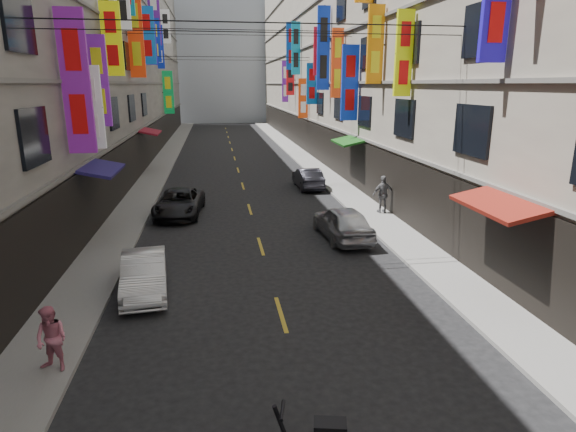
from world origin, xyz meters
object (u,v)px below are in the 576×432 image
object	(u,v)px
car_right_far	(308,178)
pedestrian_rfar	(383,194)
scooter_far_right	(343,222)
car_left_mid	(144,274)
car_left_far	(179,203)
pedestrian_lfar	(51,339)
car_right_mid	(343,222)

from	to	relation	value
car_right_far	pedestrian_rfar	bearing A→B (deg)	108.70
scooter_far_right	car_left_mid	size ratio (longest dim) A/B	0.47
car_left_far	car_right_far	distance (m)	9.26
car_right_far	pedestrian_lfar	distance (m)	21.10
pedestrian_rfar	pedestrian_lfar	bearing A→B (deg)	40.37
scooter_far_right	car_right_mid	xyz separation A→B (m)	(-0.29, -1.01, 0.27)
car_left_far	pedestrian_rfar	size ratio (longest dim) A/B	2.45
car_right_mid	pedestrian_rfar	world-z (taller)	pedestrian_rfar
car_left_mid	car_left_far	size ratio (longest dim) A/B	0.82
pedestrian_rfar	scooter_far_right	bearing A→B (deg)	37.03
car_left_far	car_right_mid	xyz separation A→B (m)	(7.02, -4.87, 0.08)
scooter_far_right	car_right_far	distance (m)	9.27
scooter_far_right	car_right_mid	bearing A→B (deg)	86.48
car_left_mid	pedestrian_rfar	distance (m)	13.05
car_left_mid	car_left_far	bearing A→B (deg)	80.89
car_right_far	pedestrian_rfar	world-z (taller)	pedestrian_rfar
scooter_far_right	car_right_mid	distance (m)	1.09
scooter_far_right	car_left_far	world-z (taller)	car_left_far
car_left_far	car_right_far	world-z (taller)	car_right_far
car_right_far	car_right_mid	bearing A→B (deg)	86.11
scooter_far_right	pedestrian_rfar	world-z (taller)	pedestrian_rfar
car_left_mid	car_right_mid	size ratio (longest dim) A/B	0.90
car_left_mid	pedestrian_rfar	size ratio (longest dim) A/B	2.02
car_left_far	pedestrian_lfar	world-z (taller)	pedestrian_lfar
car_left_far	car_right_mid	size ratio (longest dim) A/B	1.09
car_left_mid	pedestrian_rfar	bearing A→B (deg)	30.49
scooter_far_right	pedestrian_rfar	xyz separation A→B (m)	(2.67, 2.42, 0.61)
car_right_mid	pedestrian_rfar	distance (m)	4.55
car_right_mid	pedestrian_rfar	bearing A→B (deg)	-134.90
car_left_mid	pedestrian_lfar	world-z (taller)	pedestrian_lfar
scooter_far_right	pedestrian_rfar	bearing A→B (deg)	-125.33
car_right_far	car_left_mid	bearing A→B (deg)	60.22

